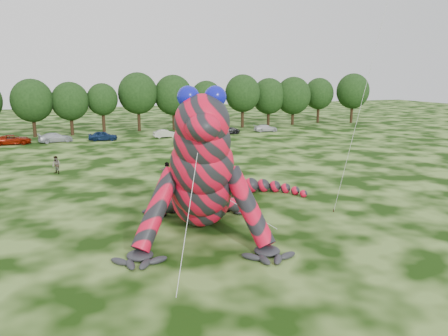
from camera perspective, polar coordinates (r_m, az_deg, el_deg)
ground at (r=24.17m, az=-5.73°, el=-13.10°), size 240.00×240.00×0.00m
inflatable_gecko at (r=30.10m, az=-3.15°, el=1.76°), size 20.81×22.97×9.69m
tree_7 at (r=78.37m, az=-23.72°, el=7.18°), size 6.68×6.01×9.48m
tree_8 at (r=78.43m, az=-19.39°, el=7.32°), size 6.14×5.53×8.94m
tree_9 at (r=79.04m, az=-15.54°, el=7.50°), size 5.27×4.74×8.68m
tree_10 at (r=80.94m, az=-11.14°, el=8.47°), size 7.09×6.38×10.50m
tree_11 at (r=81.83m, az=-6.62°, el=8.50°), size 7.01×6.31×10.07m
tree_12 at (r=83.10m, az=-2.32°, el=8.25°), size 5.99×5.39×8.97m
tree_13 at (r=84.93m, az=2.44°, el=8.73°), size 6.83×6.15×10.13m
tree_14 at (r=88.99m, az=5.85°, el=8.61°), size 6.82×6.14×9.40m
tree_15 at (r=90.44m, az=9.02°, el=8.65°), size 7.17×6.45×9.63m
tree_16 at (r=95.37m, az=12.26°, el=8.63°), size 6.26×5.63×9.37m
tree_17 at (r=96.75m, az=16.43°, el=8.73°), size 6.98×6.28×10.30m
car_2 at (r=71.73m, az=-25.84°, el=3.35°), size 5.15×2.43×1.42m
car_3 at (r=71.42m, az=-21.15°, el=3.73°), size 5.27×2.89×1.45m
car_4 at (r=70.85m, az=-15.52°, el=4.07°), size 4.62×2.49×1.49m
car_5 at (r=72.20m, az=-7.66°, el=4.48°), size 4.01×1.55×1.30m
car_6 at (r=76.03m, az=0.22°, el=5.02°), size 5.26×2.78×1.41m
car_7 at (r=79.29m, az=5.46°, el=5.21°), size 4.44×2.09×1.25m
spectator_5 at (r=44.09m, az=-7.46°, el=-0.27°), size 1.57×0.63×1.66m
spectator_1 at (r=48.82m, az=-21.06°, el=0.37°), size 1.14×1.16×1.88m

